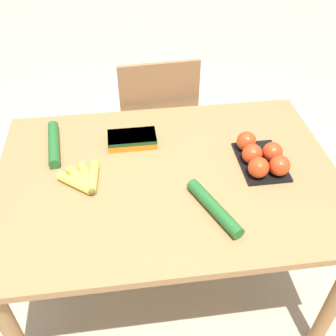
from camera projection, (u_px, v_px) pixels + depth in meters
name	position (u px, v px, depth m)	size (l,w,h in m)	color
ground_plane	(168.00, 281.00, 2.00)	(12.00, 12.00, 0.00)	#B7A88E
dining_table	(168.00, 191.00, 1.58)	(1.32, 0.92, 0.74)	#9E7044
chair	(157.00, 130.00, 2.16)	(0.44, 0.42, 0.94)	#8E6642
banana_bunch	(84.00, 179.00, 1.46)	(0.16, 0.17, 0.04)	brown
tomato_pack	(261.00, 157.00, 1.52)	(0.17, 0.25, 0.09)	black
carrot_bag	(132.00, 139.00, 1.64)	(0.20, 0.11, 0.04)	orange
cucumber_near	(214.00, 207.00, 1.35)	(0.15, 0.27, 0.04)	#236028
cucumber_far	(54.00, 144.00, 1.62)	(0.07, 0.28, 0.04)	#236028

